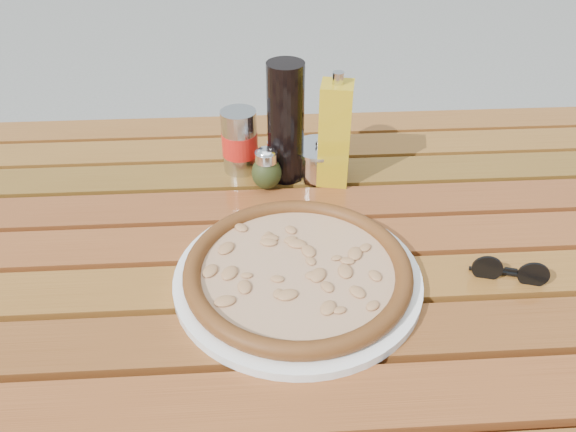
{
  "coord_description": "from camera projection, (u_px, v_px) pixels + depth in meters",
  "views": [
    {
      "loc": [
        -0.04,
        -0.71,
        1.31
      ],
      "look_at": [
        0.0,
        0.02,
        0.78
      ],
      "focal_mm": 35.0,
      "sensor_mm": 36.0,
      "label": 1
    }
  ],
  "objects": [
    {
      "name": "dark_bottle",
      "position": [
        286.0,
        123.0,
        0.99
      ],
      "size": [
        0.08,
        0.08,
        0.22
      ],
      "primitive_type": "cylinder",
      "rotation": [
        0.0,
        0.0,
        -0.18
      ],
      "color": "black",
      "rests_on": "table"
    },
    {
      "name": "pizza",
      "position": [
        298.0,
        269.0,
        0.81
      ],
      "size": [
        0.43,
        0.43,
        0.03
      ],
      "rotation": [
        0.0,
        0.0,
        -0.37
      ],
      "color": "beige",
      "rests_on": "plate"
    },
    {
      "name": "soda_can",
      "position": [
        240.0,
        142.0,
        1.04
      ],
      "size": [
        0.09,
        0.09,
        0.12
      ],
      "rotation": [
        0.0,
        0.0,
        0.34
      ],
      "color": "#BCBCC0",
      "rests_on": "table"
    },
    {
      "name": "parmesan_tin",
      "position": [
        318.0,
        160.0,
        1.04
      ],
      "size": [
        0.11,
        0.11,
        0.07
      ],
      "rotation": [
        0.0,
        0.0,
        0.14
      ],
      "color": "silver",
      "rests_on": "table"
    },
    {
      "name": "pepper_shaker",
      "position": [
        278.0,
        158.0,
        1.03
      ],
      "size": [
        0.07,
        0.07,
        0.08
      ],
      "rotation": [
        0.0,
        0.0,
        0.33
      ],
      "color": "#AD2113",
      "rests_on": "table"
    },
    {
      "name": "oregano_shaker",
      "position": [
        266.0,
        169.0,
        1.0
      ],
      "size": [
        0.06,
        0.06,
        0.08
      ],
      "rotation": [
        0.0,
        0.0,
        -0.11
      ],
      "color": "#333D18",
      "rests_on": "table"
    },
    {
      "name": "olive_oil_cruet",
      "position": [
        335.0,
        134.0,
        0.99
      ],
      "size": [
        0.07,
        0.07,
        0.21
      ],
      "rotation": [
        0.0,
        0.0,
        -0.2
      ],
      "color": "gold",
      "rests_on": "table"
    },
    {
      "name": "table",
      "position": [
        289.0,
        273.0,
        0.95
      ],
      "size": [
        1.4,
        0.9,
        0.75
      ],
      "color": "#341F0B",
      "rests_on": "ground"
    },
    {
      "name": "sunglasses",
      "position": [
        510.0,
        272.0,
        0.82
      ],
      "size": [
        0.11,
        0.05,
        0.04
      ],
      "rotation": [
        0.0,
        0.0,
        -0.28
      ],
      "color": "black",
      "rests_on": "table"
    },
    {
      "name": "plate",
      "position": [
        298.0,
        278.0,
        0.82
      ],
      "size": [
        0.46,
        0.46,
        0.01
      ],
      "primitive_type": "cylinder",
      "rotation": [
        0.0,
        0.0,
        -0.36
      ],
      "color": "white",
      "rests_on": "table"
    }
  ]
}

